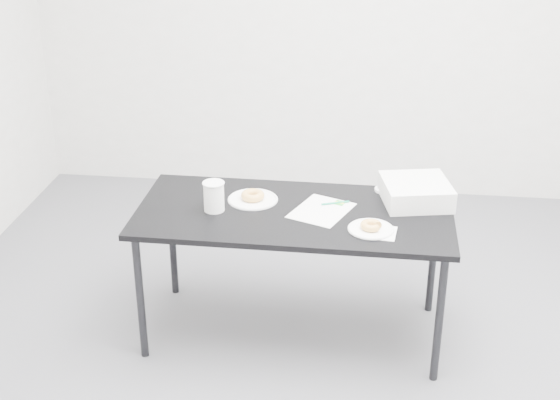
# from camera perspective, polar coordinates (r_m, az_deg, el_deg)

# --- Properties ---
(floor) EXTENTS (4.00, 4.00, 0.00)m
(floor) POSITION_cam_1_polar(r_m,az_deg,el_deg) (3.89, 1.28, -11.11)
(floor) COLOR #515056
(floor) RESTS_ON ground
(table) EXTENTS (1.50, 0.71, 0.68)m
(table) POSITION_cam_1_polar(r_m,az_deg,el_deg) (3.71, 1.04, -1.54)
(table) COLOR black
(table) RESTS_ON floor
(scorecard) EXTENTS (0.33, 0.37, 0.00)m
(scorecard) POSITION_cam_1_polar(r_m,az_deg,el_deg) (3.70, 3.05, -0.77)
(scorecard) COLOR white
(scorecard) RESTS_ON table
(logo_patch) EXTENTS (0.06, 0.06, 0.00)m
(logo_patch) POSITION_cam_1_polar(r_m,az_deg,el_deg) (3.78, 4.38, -0.21)
(logo_patch) COLOR green
(logo_patch) RESTS_ON scorecard
(pen) EXTENTS (0.13, 0.06, 0.01)m
(pen) POSITION_cam_1_polar(r_m,az_deg,el_deg) (3.77, 4.06, -0.21)
(pen) COLOR #0B8159
(pen) RESTS_ON scorecard
(napkin) EXTENTS (0.16, 0.16, 0.00)m
(napkin) POSITION_cam_1_polar(r_m,az_deg,el_deg) (3.52, 7.30, -2.37)
(napkin) COLOR white
(napkin) RESTS_ON table
(plate_near) EXTENTS (0.21, 0.21, 0.01)m
(plate_near) POSITION_cam_1_polar(r_m,az_deg,el_deg) (3.54, 6.66, -2.13)
(plate_near) COLOR white
(plate_near) RESTS_ON napkin
(donut_near) EXTENTS (0.12, 0.12, 0.03)m
(donut_near) POSITION_cam_1_polar(r_m,az_deg,el_deg) (3.53, 6.68, -1.86)
(donut_near) COLOR #D48B43
(donut_near) RESTS_ON plate_near
(plate_far) EXTENTS (0.24, 0.24, 0.01)m
(plate_far) POSITION_cam_1_polar(r_m,az_deg,el_deg) (3.80, -2.00, 0.03)
(plate_far) COLOR white
(plate_far) RESTS_ON table
(donut_far) EXTENTS (0.15, 0.15, 0.04)m
(donut_far) POSITION_cam_1_polar(r_m,az_deg,el_deg) (3.79, -2.01, 0.34)
(donut_far) COLOR #D48B43
(donut_far) RESTS_ON plate_far
(coffee_cup) EXTENTS (0.10, 0.10, 0.15)m
(coffee_cup) POSITION_cam_1_polar(r_m,az_deg,el_deg) (3.68, -4.86, 0.27)
(coffee_cup) COLOR white
(coffee_cup) RESTS_ON table
(cup_lid) EXTENTS (0.10, 0.10, 0.01)m
(cup_lid) POSITION_cam_1_polar(r_m,az_deg,el_deg) (3.93, 7.65, 0.76)
(cup_lid) COLOR white
(cup_lid) RESTS_ON table
(bakery_box) EXTENTS (0.37, 0.37, 0.10)m
(bakery_box) POSITION_cam_1_polar(r_m,az_deg,el_deg) (3.82, 9.90, 0.60)
(bakery_box) COLOR silver
(bakery_box) RESTS_ON table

